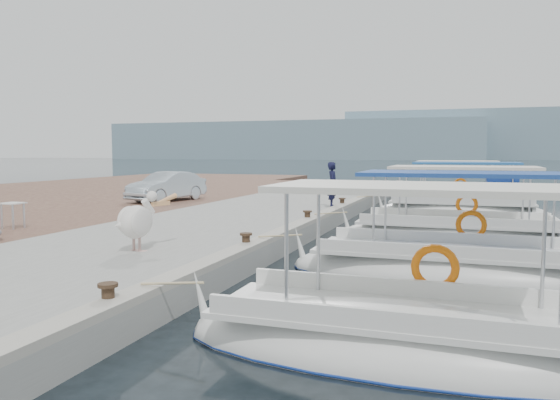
{
  "coord_description": "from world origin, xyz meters",
  "views": [
    {
      "loc": [
        4.32,
        -14.75,
        2.63
      ],
      "look_at": [
        -1.0,
        0.76,
        1.2
      ],
      "focal_mm": 35.0,
      "sensor_mm": 36.0,
      "label": 1
    }
  ],
  "objects_px": {
    "pelican": "(138,220)",
    "fisherman": "(333,185)",
    "fishing_caique_a": "(405,347)",
    "fishing_caique_d": "(463,211)",
    "parked_car": "(167,186)",
    "fishing_caique_c": "(455,237)",
    "fishing_caique_e": "(453,204)",
    "fishing_caique_b": "(455,272)"
  },
  "relations": [
    {
      "from": "pelican",
      "to": "fisherman",
      "type": "bearing_deg",
      "value": 80.24
    },
    {
      "from": "fishing_caique_a",
      "to": "pelican",
      "type": "xyz_separation_m",
      "value": [
        -6.05,
        3.11,
        1.03
      ]
    },
    {
      "from": "fishing_caique_d",
      "to": "parked_car",
      "type": "relative_size",
      "value": 1.81
    },
    {
      "from": "fishing_caique_c",
      "to": "parked_car",
      "type": "height_order",
      "value": "fishing_caique_c"
    },
    {
      "from": "fishing_caique_e",
      "to": "pelican",
      "type": "xyz_separation_m",
      "value": [
        -6.15,
        -17.93,
        1.04
      ]
    },
    {
      "from": "fishing_caique_a",
      "to": "fisherman",
      "type": "bearing_deg",
      "value": 107.21
    },
    {
      "from": "fisherman",
      "to": "parked_car",
      "type": "distance_m",
      "value": 7.57
    },
    {
      "from": "fishing_caique_d",
      "to": "fishing_caique_e",
      "type": "height_order",
      "value": "same"
    },
    {
      "from": "fishing_caique_d",
      "to": "pelican",
      "type": "xyz_separation_m",
      "value": [
        -6.64,
        -13.99,
        0.97
      ]
    },
    {
      "from": "fishing_caique_c",
      "to": "fisherman",
      "type": "distance_m",
      "value": 6.11
    },
    {
      "from": "fishing_caique_d",
      "to": "fisherman",
      "type": "distance_m",
      "value": 6.04
    },
    {
      "from": "fishing_caique_c",
      "to": "fishing_caique_d",
      "type": "relative_size",
      "value": 0.98
    },
    {
      "from": "parked_car",
      "to": "fisherman",
      "type": "bearing_deg",
      "value": 8.75
    },
    {
      "from": "fishing_caique_b",
      "to": "fishing_caique_a",
      "type": "bearing_deg",
      "value": -96.02
    },
    {
      "from": "fishing_caique_d",
      "to": "fishing_caique_a",
      "type": "bearing_deg",
      "value": -91.96
    },
    {
      "from": "fishing_caique_a",
      "to": "pelican",
      "type": "relative_size",
      "value": 3.68
    },
    {
      "from": "fisherman",
      "to": "fishing_caique_d",
      "type": "bearing_deg",
      "value": -67.42
    },
    {
      "from": "fishing_caique_b",
      "to": "fisherman",
      "type": "bearing_deg",
      "value": 118.44
    },
    {
      "from": "fisherman",
      "to": "parked_car",
      "type": "height_order",
      "value": "fisherman"
    },
    {
      "from": "fishing_caique_e",
      "to": "parked_car",
      "type": "bearing_deg",
      "value": -149.52
    },
    {
      "from": "fishing_caique_a",
      "to": "fishing_caique_b",
      "type": "bearing_deg",
      "value": 83.98
    },
    {
      "from": "fishing_caique_b",
      "to": "fishing_caique_e",
      "type": "xyz_separation_m",
      "value": [
        -0.42,
        16.14,
        0.0
      ]
    },
    {
      "from": "fishing_caique_a",
      "to": "parked_car",
      "type": "xyz_separation_m",
      "value": [
        -11.8,
        14.04,
        1.02
      ]
    },
    {
      "from": "fishing_caique_d",
      "to": "pelican",
      "type": "height_order",
      "value": "fishing_caique_d"
    },
    {
      "from": "fisherman",
      "to": "fishing_caique_e",
      "type": "bearing_deg",
      "value": -43.31
    },
    {
      "from": "fishing_caique_e",
      "to": "pelican",
      "type": "relative_size",
      "value": 3.8
    },
    {
      "from": "fishing_caique_c",
      "to": "fisherman",
      "type": "height_order",
      "value": "fisherman"
    },
    {
      "from": "fishing_caique_e",
      "to": "fisherman",
      "type": "bearing_deg",
      "value": -120.44
    },
    {
      "from": "fishing_caique_a",
      "to": "pelican",
      "type": "height_order",
      "value": "fishing_caique_a"
    },
    {
      "from": "pelican",
      "to": "fishing_caique_d",
      "type": "bearing_deg",
      "value": 64.62
    },
    {
      "from": "fishing_caique_b",
      "to": "fishing_caique_c",
      "type": "bearing_deg",
      "value": 91.14
    },
    {
      "from": "parked_car",
      "to": "fishing_caique_e",
      "type": "bearing_deg",
      "value": 42.05
    },
    {
      "from": "fishing_caique_c",
      "to": "fishing_caique_a",
      "type": "bearing_deg",
      "value": -92.41
    },
    {
      "from": "fishing_caique_c",
      "to": "parked_car",
      "type": "relative_size",
      "value": 1.78
    },
    {
      "from": "fishing_caique_a",
      "to": "fishing_caique_e",
      "type": "distance_m",
      "value": 21.04
    },
    {
      "from": "fishing_caique_a",
      "to": "pelican",
      "type": "bearing_deg",
      "value": 152.76
    },
    {
      "from": "parked_car",
      "to": "fishing_caique_a",
      "type": "bearing_deg",
      "value": -38.4
    },
    {
      "from": "pelican",
      "to": "parked_car",
      "type": "distance_m",
      "value": 12.35
    },
    {
      "from": "fishing_caique_b",
      "to": "parked_car",
      "type": "xyz_separation_m",
      "value": [
        -12.31,
        9.15,
        1.02
      ]
    },
    {
      "from": "fishing_caique_b",
      "to": "fishing_caique_c",
      "type": "xyz_separation_m",
      "value": [
        -0.1,
        5.02,
        -0.0
      ]
    },
    {
      "from": "fishing_caique_e",
      "to": "fisherman",
      "type": "height_order",
      "value": "fisherman"
    },
    {
      "from": "fishing_caique_d",
      "to": "fisherman",
      "type": "bearing_deg",
      "value": -144.54
    }
  ]
}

